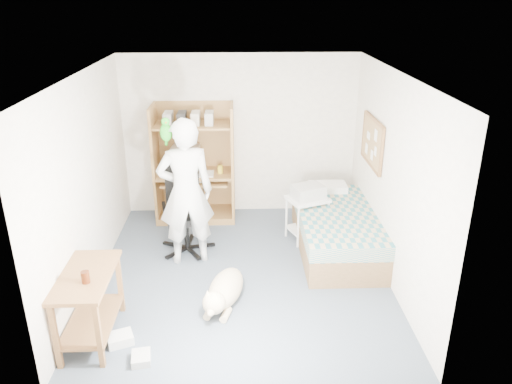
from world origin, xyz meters
TOP-DOWN VIEW (x-y plane):
  - floor at (0.00, 0.00)m, footprint 4.00×4.00m
  - wall_back at (0.00, 2.00)m, footprint 3.60×0.02m
  - wall_right at (1.80, 0.00)m, footprint 0.02×4.00m
  - wall_left at (-1.80, 0.00)m, footprint 0.02×4.00m
  - ceiling at (0.00, 0.00)m, footprint 3.60×4.00m
  - computer_hutch at (-0.70, 1.74)m, footprint 1.20×0.63m
  - bed at (1.30, 0.62)m, footprint 1.02×2.02m
  - side_desk at (-1.55, -1.20)m, footprint 0.50×1.00m
  - corkboard at (1.77, 0.90)m, footprint 0.04×0.94m
  - office_chair at (-0.76, 0.69)m, footprint 0.66×0.66m
  - person at (-0.70, 0.37)m, footprint 0.79×0.60m
  - parrot at (-0.90, 0.39)m, footprint 0.14×0.25m
  - dog at (-0.21, -0.67)m, footprint 0.55×1.08m
  - printer_cart at (0.94, 0.92)m, footprint 0.66×0.60m
  - printer at (0.94, 0.92)m, footprint 0.51×0.45m
  - crt_monitor at (-0.84, 1.75)m, footprint 0.44×0.46m
  - keyboard at (-0.70, 1.58)m, footprint 0.47×0.21m
  - pencil_cup at (-0.31, 1.65)m, footprint 0.08×0.08m
  - drink_glass at (-1.50, -1.35)m, footprint 0.08×0.08m
  - floor_box_a at (-1.26, -1.31)m, footprint 0.31×0.28m
  - floor_box_b at (-0.99, -1.60)m, footprint 0.21×0.25m

SIDE VIEW (x-z plane):
  - floor at x=0.00m, z-range 0.00..0.00m
  - floor_box_b at x=-0.99m, z-range 0.00..0.08m
  - floor_box_a at x=-1.26m, z-range 0.00..0.10m
  - dog at x=-0.21m, z-range -0.03..0.39m
  - bed at x=1.30m, z-range -0.04..0.62m
  - office_chair at x=-0.76m, z-range -0.17..1.00m
  - printer_cart at x=0.94m, z-range 0.10..0.75m
  - side_desk at x=-1.55m, z-range 0.12..0.87m
  - keyboard at x=-0.70m, z-range 0.66..0.69m
  - printer at x=0.94m, z-range 0.64..0.82m
  - drink_glass at x=-1.50m, z-range 0.75..0.87m
  - pencil_cup at x=-0.31m, z-range 0.76..0.88m
  - computer_hutch at x=-0.70m, z-range -0.08..1.72m
  - crt_monitor at x=-0.84m, z-range 0.77..1.15m
  - person at x=-0.70m, z-range 0.00..1.94m
  - wall_back at x=0.00m, z-range 0.00..2.50m
  - wall_right at x=1.80m, z-range 0.00..2.50m
  - wall_left at x=-1.80m, z-range 0.00..2.50m
  - corkboard at x=1.77m, z-range 1.12..1.78m
  - parrot at x=-0.90m, z-range 1.57..1.97m
  - ceiling at x=0.00m, z-range 2.49..2.51m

